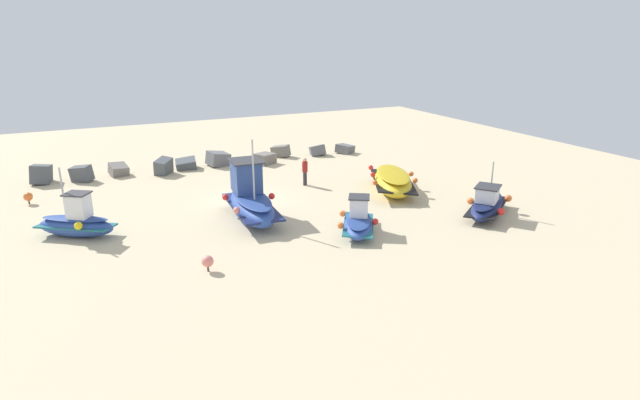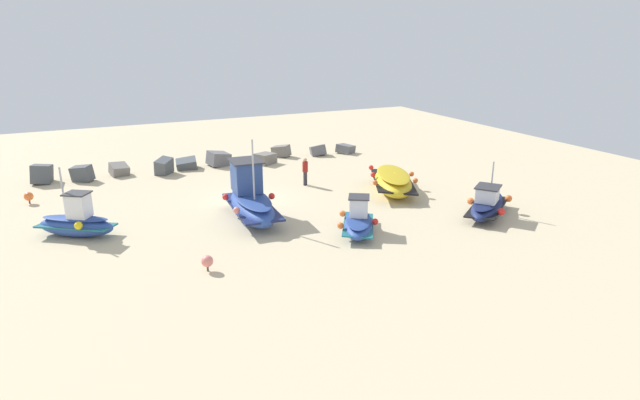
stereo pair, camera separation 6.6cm
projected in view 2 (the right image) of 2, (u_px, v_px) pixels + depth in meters
ground_plane at (250, 204)px, 27.79m from camera, size 55.70×55.70×0.00m
fishing_boat_0 at (358, 222)px, 23.80m from camera, size 2.79×3.47×1.64m
fishing_boat_1 at (393, 181)px, 29.70m from camera, size 4.05×5.35×1.28m
fishing_boat_2 at (251, 201)px, 25.46m from camera, size 2.40×5.17×4.02m
fishing_boat_3 at (76, 222)px, 23.33m from camera, size 3.56×2.95×3.17m
fishing_boat_4 at (487, 205)px, 25.97m from camera, size 4.11×3.56×2.63m
person_walking at (305, 170)px, 30.92m from camera, size 0.32×0.32×1.63m
breakwater_rocks at (198, 162)px, 34.94m from camera, size 21.56×3.09×1.36m
mooring_buoy_0 at (207, 261)px, 19.98m from camera, size 0.46×0.46×0.64m
mooring_buoy_1 at (29, 196)px, 27.73m from camera, size 0.46×0.46×0.64m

